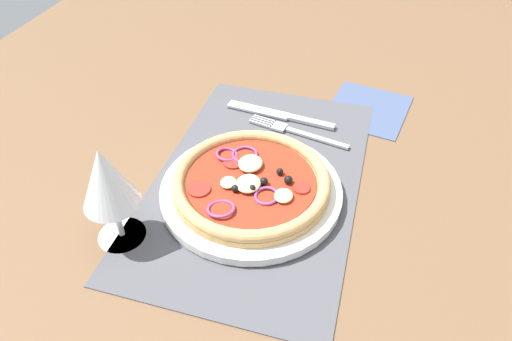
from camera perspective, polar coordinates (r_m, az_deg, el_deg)
name	(u,v)px	position (r cm, az deg, el deg)	size (l,w,h in cm)	color
ground_plane	(258,185)	(71.24, 0.24, -1.79)	(190.00, 140.00, 2.40)	brown
placemat	(258,178)	(70.29, 0.25, -0.97)	(49.04, 30.20, 0.40)	#4C4C51
plate	(254,191)	(67.03, -0.25, -2.54)	(26.42, 26.42, 1.33)	silver
pizza	(254,182)	(65.83, -0.29, -1.44)	(22.83, 22.83, 2.55)	tan
fork	(293,131)	(79.22, 4.56, 4.95)	(5.08, 17.94, 0.44)	#B2B5BA
knife	(279,115)	(82.87, 2.85, 6.92)	(3.82, 20.06, 0.62)	#B2B5BA
wine_glass	(106,180)	(58.08, -18.08, -1.15)	(7.20, 7.20, 14.90)	silver
napkin	(368,109)	(87.69, 13.70, 7.47)	(15.09, 13.58, 0.36)	#425175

